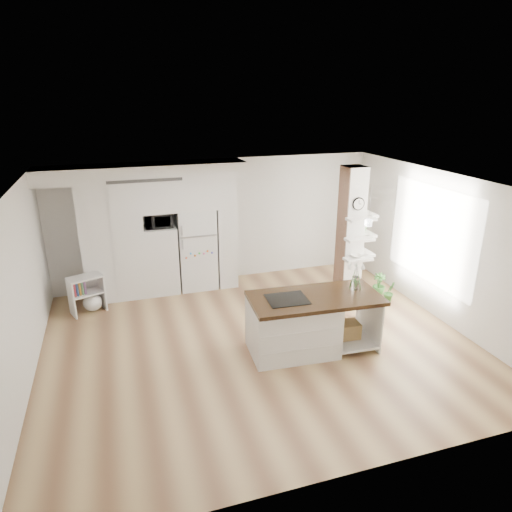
{
  "coord_description": "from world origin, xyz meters",
  "views": [
    {
      "loc": [
        -2.09,
        -6.45,
        4.01
      ],
      "look_at": [
        0.24,
        0.9,
        1.23
      ],
      "focal_mm": 32.0,
      "sensor_mm": 36.0,
      "label": 1
    }
  ],
  "objects": [
    {
      "name": "refrigerator",
      "position": [
        -0.53,
        2.68,
        0.88
      ],
      "size": [
        0.78,
        0.69,
        1.75
      ],
      "color": "white",
      "rests_on": "floor"
    },
    {
      "name": "cabinet_wall",
      "position": [
        -1.45,
        2.67,
        1.51
      ],
      "size": [
        4.0,
        0.71,
        2.7
      ],
      "color": "silver",
      "rests_on": "floor"
    },
    {
      "name": "floor",
      "position": [
        0.0,
        0.0,
        0.0
      ],
      "size": [
        7.0,
        6.0,
        0.01
      ],
      "primitive_type": "cube",
      "color": "tan",
      "rests_on": "ground"
    },
    {
      "name": "bookshelf",
      "position": [
        -2.74,
        2.1,
        0.32
      ],
      "size": [
        0.71,
        0.56,
        0.73
      ],
      "rotation": [
        0.0,
        0.0,
        0.37
      ],
      "color": "silver",
      "rests_on": "floor"
    },
    {
      "name": "floor_plant_a",
      "position": [
        3.0,
        0.73,
        0.22
      ],
      "size": [
        0.3,
        0.27,
        0.44
      ],
      "primitive_type": "imported",
      "rotation": [
        0.0,
        0.0,
        0.41
      ],
      "color": "#397830",
      "rests_on": "floor"
    },
    {
      "name": "kitchen_island",
      "position": [
        0.57,
        -0.43,
        0.49
      ],
      "size": [
        2.16,
        1.12,
        1.52
      ],
      "rotation": [
        0.0,
        0.0,
        -0.06
      ],
      "color": "silver",
      "rests_on": "floor"
    },
    {
      "name": "decor_bowl",
      "position": [
        2.3,
        0.9,
        1.0
      ],
      "size": [
        0.22,
        0.22,
        0.05
      ],
      "primitive_type": "imported",
      "color": "white",
      "rests_on": "column"
    },
    {
      "name": "pendant_light",
      "position": [
        1.7,
        0.15,
        2.12
      ],
      "size": [
        0.12,
        0.12,
        0.1
      ],
      "primitive_type": "cylinder",
      "color": "white",
      "rests_on": "room"
    },
    {
      "name": "microwave",
      "position": [
        -1.27,
        2.62,
        1.57
      ],
      "size": [
        0.54,
        0.37,
        0.3
      ],
      "primitive_type": "imported",
      "color": "#2D2D2D",
      "rests_on": "cabinet_wall"
    },
    {
      "name": "floor_plant_b",
      "position": [
        3.0,
        1.1,
        0.23
      ],
      "size": [
        0.34,
        0.34,
        0.47
      ],
      "primitive_type": "imported",
      "rotation": [
        0.0,
        0.0,
        -0.38
      ],
      "color": "#397830",
      "rests_on": "floor"
    },
    {
      "name": "room",
      "position": [
        0.0,
        0.0,
        1.86
      ],
      "size": [
        7.04,
        6.04,
        2.72
      ],
      "color": "white",
      "rests_on": "ground"
    },
    {
      "name": "shelf_plant",
      "position": [
        2.63,
        1.3,
        1.52
      ],
      "size": [
        0.27,
        0.23,
        0.3
      ],
      "primitive_type": "imported",
      "color": "#397830",
      "rests_on": "column"
    },
    {
      "name": "column",
      "position": [
        2.38,
        1.13,
        1.35
      ],
      "size": [
        0.69,
        0.9,
        2.7
      ],
      "color": "silver",
      "rests_on": "floor"
    },
    {
      "name": "window",
      "position": [
        3.48,
        0.3,
        1.5
      ],
      "size": [
        0.0,
        2.4,
        2.4
      ],
      "primitive_type": "plane",
      "rotation": [
        1.57,
        0.0,
        -1.57
      ],
      "color": "white",
      "rests_on": "room"
    }
  ]
}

